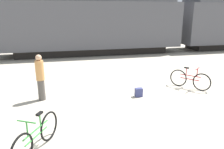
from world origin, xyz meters
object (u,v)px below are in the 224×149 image
object	(u,v)px
backpack	(139,92)
bicycle_maroon	(190,80)
freight_train	(92,18)
person_in_tan	(40,77)
bicycle_green	(37,136)

from	to	relation	value
backpack	bicycle_maroon	bearing A→B (deg)	9.47
freight_train	person_in_tan	distance (m)	9.72
bicycle_maroon	bicycle_green	xyz separation A→B (m)	(-5.98, -3.19, 0.00)
bicycle_maroon	person_in_tan	size ratio (longest dim) A/B	0.82
backpack	person_in_tan	bearing A→B (deg)	171.83
bicycle_maroon	bicycle_green	bearing A→B (deg)	-151.90
bicycle_maroon	person_in_tan	distance (m)	6.13
person_in_tan	backpack	xyz separation A→B (m)	(3.65, -0.52, -0.71)
bicycle_green	freight_train	bearing A→B (deg)	75.61
freight_train	backpack	distance (m)	9.84
freight_train	backpack	xyz separation A→B (m)	(0.37, -9.48, -2.62)
bicycle_maroon	person_in_tan	bearing A→B (deg)	178.93
freight_train	bicycle_green	bearing A→B (deg)	-104.39
bicycle_maroon	backpack	bearing A→B (deg)	-170.53
bicycle_maroon	person_in_tan	world-z (taller)	person_in_tan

